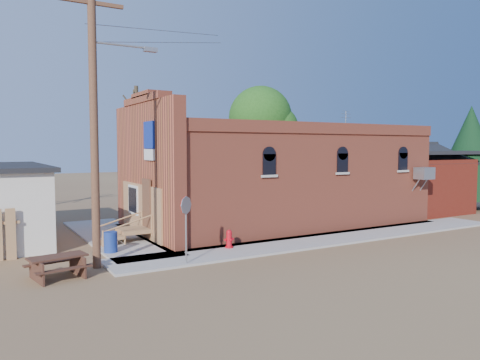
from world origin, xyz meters
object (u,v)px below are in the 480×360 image
fire_hydrant (229,239)px  trash_barrel (111,242)px  utility_pole (96,120)px  brick_bar (274,178)px  picnic_table (58,264)px  stop_sign (186,212)px

fire_hydrant → trash_barrel: bearing=141.5°
utility_pole → trash_barrel: 4.72m
brick_bar → fire_hydrant: size_ratio=23.62×
brick_bar → trash_barrel: 9.50m
trash_barrel → picnic_table: 3.23m
picnic_table → stop_sign: bearing=-17.7°
fire_hydrant → stop_sign: (-2.37, -1.37, 1.37)m
brick_bar → trash_barrel: bearing=-163.9°
fire_hydrant → trash_barrel: size_ratio=0.93×
brick_bar → fire_hydrant: brick_bar is taller
picnic_table → fire_hydrant: bearing=-2.3°
stop_sign → picnic_table: (-3.91, 0.55, -1.35)m
utility_pole → picnic_table: (-1.36, -0.65, -4.33)m
utility_pole → picnic_table: 4.58m
fire_hydrant → stop_sign: bearing=-167.9°
utility_pole → stop_sign: bearing=-25.1°
brick_bar → picnic_table: size_ratio=9.03×
picnic_table → trash_barrel: bearing=37.3°
utility_pole → trash_barrel: utility_pole is taller
stop_sign → trash_barrel: bearing=109.2°
utility_pole → stop_sign: (2.56, -1.20, -2.98)m
brick_bar → fire_hydrant: 6.66m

